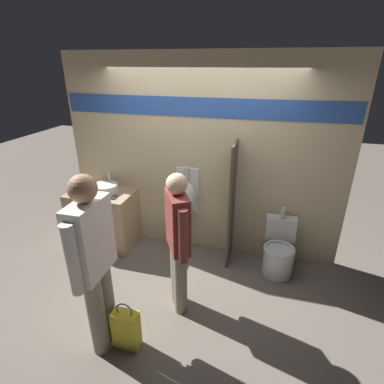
% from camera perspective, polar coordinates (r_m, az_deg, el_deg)
% --- Properties ---
extents(ground_plane, '(16.00, 16.00, 0.00)m').
position_cam_1_polar(ground_plane, '(4.18, -0.63, -14.24)').
color(ground_plane, '#70665B').
extents(display_wall, '(3.80, 0.07, 2.70)m').
position_cam_1_polar(display_wall, '(4.06, 1.59, 6.39)').
color(display_wall, beige).
rests_on(display_wall, ground_plane).
extents(sink_counter, '(0.93, 0.58, 0.84)m').
position_cam_1_polar(sink_counter, '(4.66, -16.39, -4.79)').
color(sink_counter, tan).
rests_on(sink_counter, ground_plane).
extents(sink_basin, '(0.36, 0.36, 0.25)m').
position_cam_1_polar(sink_basin, '(4.49, -16.15, 0.79)').
color(sink_basin, silver).
rests_on(sink_basin, sink_counter).
extents(cell_phone, '(0.07, 0.14, 0.01)m').
position_cam_1_polar(cell_phone, '(4.26, -14.60, -0.99)').
color(cell_phone, '#232328').
rests_on(cell_phone, sink_counter).
extents(divider_near_counter, '(0.03, 0.44, 1.67)m').
position_cam_1_polar(divider_near_counter, '(3.94, 7.57, -2.56)').
color(divider_near_counter, '#4C4238').
rests_on(divider_near_counter, ground_plane).
extents(urinal_near_counter, '(0.34, 0.33, 1.25)m').
position_cam_1_polar(urinal_near_counter, '(4.13, -1.35, -1.35)').
color(urinal_near_counter, silver).
rests_on(urinal_near_counter, ground_plane).
extents(toilet, '(0.40, 0.56, 0.84)m').
position_cam_1_polar(toilet, '(4.13, 16.19, -10.90)').
color(toilet, silver).
rests_on(toilet, ground_plane).
extents(person_in_vest, '(0.36, 0.50, 1.60)m').
position_cam_1_polar(person_in_vest, '(3.12, -2.69, -8.92)').
color(person_in_vest, gray).
rests_on(person_in_vest, ground_plane).
extents(person_with_lanyard, '(0.23, 0.62, 1.77)m').
position_cam_1_polar(person_with_lanyard, '(2.80, -18.18, -12.27)').
color(person_with_lanyard, gray).
rests_on(person_with_lanyard, ground_plane).
extents(shopping_bag, '(0.25, 0.14, 0.53)m').
position_cam_1_polar(shopping_bag, '(3.22, -12.42, -24.14)').
color(shopping_bag, yellow).
rests_on(shopping_bag, ground_plane).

